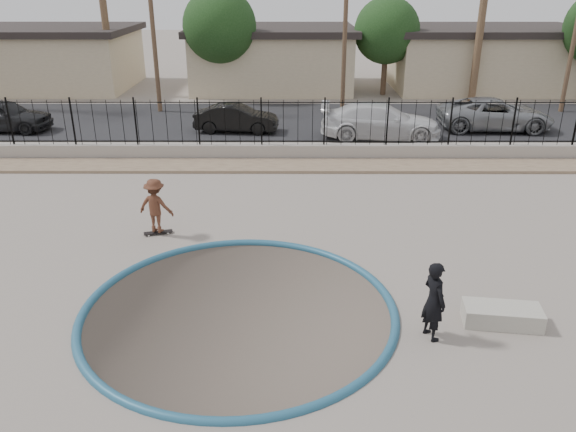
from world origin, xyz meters
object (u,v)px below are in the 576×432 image
at_px(videographer, 434,301).
at_px(car_b, 236,118).
at_px(skateboard, 158,232).
at_px(skater, 156,209).
at_px(car_d, 495,114).
at_px(concrete_ledge, 502,315).
at_px(car_a, 3,115).
at_px(car_c, 381,121).

height_order(videographer, car_b, videographer).
height_order(skateboard, videographer, videographer).
relative_size(skateboard, car_b, 0.21).
bearing_deg(skater, car_d, -124.15).
height_order(videographer, concrete_ledge, videographer).
bearing_deg(videographer, concrete_ledge, -95.85).
relative_size(skater, skateboard, 1.89).
bearing_deg(car_b, car_a, 94.38).
relative_size(videographer, car_a, 0.39).
height_order(concrete_ledge, car_b, car_b).
relative_size(videographer, car_b, 0.44).
bearing_deg(car_a, concrete_ledge, -128.14).
xyz_separation_m(skater, concrete_ledge, (8.28, -4.50, -0.59)).
bearing_deg(car_a, videographer, -131.66).
distance_m(skater, car_a, 15.24).
bearing_deg(videographer, skateboard, 30.84).
bearing_deg(skater, videographer, 157.63).
distance_m(concrete_ledge, car_d, 17.35).
xyz_separation_m(videographer, car_d, (6.95, 16.98, -0.07)).
xyz_separation_m(car_a, car_b, (11.07, -0.11, -0.11)).
relative_size(car_c, car_d, 1.00).
bearing_deg(videographer, car_d, -44.61).
xyz_separation_m(concrete_ledge, car_a, (-18.09, 16.16, 0.58)).
relative_size(skater, videographer, 0.92).
xyz_separation_m(car_c, car_d, (5.71, 1.60, -0.04)).
bearing_deg(skater, concrete_ledge, 165.90).
xyz_separation_m(skateboard, car_a, (-9.81, 11.66, 0.73)).
relative_size(car_a, car_d, 0.82).
xyz_separation_m(skateboard, videographer, (6.66, -4.98, 0.79)).
bearing_deg(car_c, skater, 147.32).
bearing_deg(car_a, skateboard, -136.28).
bearing_deg(car_c, videographer, 179.92).
height_order(concrete_ledge, car_a, car_a).
bearing_deg(car_a, car_d, -85.53).
bearing_deg(concrete_ledge, skater, 151.47).
height_order(car_b, car_c, car_c).
height_order(skater, skateboard, skater).
bearing_deg(car_b, skater, 178.74).
distance_m(car_a, car_b, 11.07).
bearing_deg(concrete_ledge, car_a, 138.23).
distance_m(videographer, car_c, 15.43).
distance_m(skateboard, car_b, 11.63).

